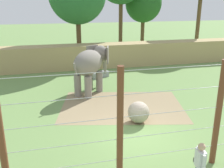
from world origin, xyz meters
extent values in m
plane|color=#6B8E4C|center=(0.00, 0.00, 0.00)|extent=(120.00, 120.00, 0.00)
cube|color=#937F5B|center=(0.20, 3.53, 0.00)|extent=(7.51, 6.03, 0.01)
cube|color=tan|center=(0.00, 12.72, 1.00)|extent=(36.00, 1.80, 2.00)
cylinder|color=gray|center=(-1.08, 6.76, 0.67)|extent=(0.42, 0.42, 1.35)
cylinder|color=gray|center=(-0.52, 6.28, 0.67)|extent=(0.42, 0.42, 1.35)
cylinder|color=gray|center=(-1.98, 5.71, 0.67)|extent=(0.42, 0.42, 1.35)
cylinder|color=gray|center=(-1.41, 5.23, 0.67)|extent=(0.42, 0.42, 1.35)
ellipsoid|color=gray|center=(-1.25, 6.00, 2.00)|extent=(2.64, 2.77, 1.54)
ellipsoid|color=gray|center=(-0.23, 7.19, 2.27)|extent=(1.42, 1.41, 1.11)
cube|color=gray|center=(-0.73, 7.49, 2.27)|extent=(0.83, 0.45, 1.06)
cube|color=gray|center=(0.14, 6.74, 2.27)|extent=(0.32, 0.86, 1.06)
cylinder|color=gray|center=(0.04, 7.50, 1.87)|extent=(0.54, 0.56, 0.60)
cylinder|color=gray|center=(0.11, 7.59, 1.45)|extent=(0.41, 0.42, 0.56)
cylinder|color=gray|center=(0.16, 7.65, 1.05)|extent=(0.28, 0.28, 0.53)
cylinder|color=gray|center=(-2.15, 4.94, 1.90)|extent=(0.26, 0.28, 0.77)
sphere|color=tan|center=(0.41, 1.40, 0.52)|extent=(1.04, 1.04, 1.04)
cylinder|color=brown|center=(-5.04, -2.34, 1.90)|extent=(0.21, 0.21, 3.81)
cylinder|color=brown|center=(-1.57, -2.34, 1.90)|extent=(0.21, 0.21, 3.81)
cylinder|color=brown|center=(1.92, -2.34, 1.90)|extent=(0.21, 0.21, 3.81)
cylinder|color=#B7B7BC|center=(0.00, -2.34, 0.69)|extent=(11.09, 0.02, 0.02)
cylinder|color=#B7B7BC|center=(0.00, -2.34, 1.43)|extent=(11.09, 0.02, 0.02)
cylinder|color=#B7B7BC|center=(0.00, -2.34, 2.17)|extent=(11.09, 0.02, 0.02)
cylinder|color=#B7B7BC|center=(0.00, -2.34, 2.91)|extent=(11.09, 0.02, 0.02)
cylinder|color=#B7B7BC|center=(0.00, -2.34, 3.65)|extent=(11.09, 0.02, 0.02)
cube|color=silver|center=(0.55, -3.58, 1.16)|extent=(0.28, 0.39, 0.56)
sphere|color=tan|center=(0.55, -3.58, 1.56)|extent=(0.22, 0.22, 0.22)
cylinder|color=silver|center=(0.50, -3.82, 1.16)|extent=(0.10, 0.10, 0.54)
cylinder|color=silver|center=(0.59, -3.35, 1.16)|extent=(0.10, 0.10, 0.54)
cube|color=black|center=(0.52, -3.31, 0.94)|extent=(0.03, 0.07, 0.14)
cube|color=gray|center=(0.13, 9.41, 0.22)|extent=(1.48, 1.01, 0.44)
cylinder|color=brown|center=(-0.70, 14.85, 2.01)|extent=(0.44, 0.44, 4.03)
cylinder|color=brown|center=(7.64, 20.54, 1.76)|extent=(0.44, 0.44, 3.52)
ellipsoid|color=#235B23|center=(7.64, 20.54, 5.31)|extent=(4.20, 4.20, 4.41)
cylinder|color=brown|center=(13.60, 18.25, 3.18)|extent=(0.44, 0.44, 6.36)
cylinder|color=brown|center=(4.68, 19.75, 2.86)|extent=(0.44, 0.44, 5.72)
camera|label=1|loc=(-3.59, -9.41, 5.61)|focal=41.89mm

